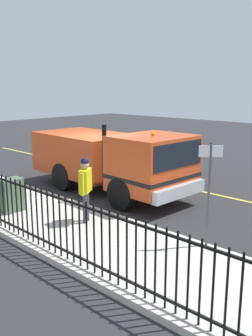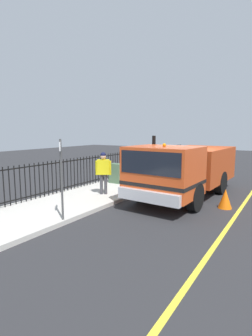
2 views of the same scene
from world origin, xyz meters
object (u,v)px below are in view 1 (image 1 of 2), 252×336
(worker_standing, at_px, (85,183))
(traffic_cone, at_px, (159,177))
(street_sign, at_px, (209,182))
(work_truck, at_px, (115,157))
(utility_cabinet, at_px, (11,195))

(worker_standing, relative_size, traffic_cone, 2.51)
(traffic_cone, relative_size, street_sign, 0.29)
(worker_standing, height_order, street_sign, street_sign)
(work_truck, height_order, street_sign, work_truck)
(worker_standing, relative_size, street_sign, 0.73)
(worker_standing, xyz_separation_m, utility_cabinet, (0.88, -2.14, -0.56))
(utility_cabinet, distance_m, traffic_cone, 5.41)
(utility_cabinet, bearing_deg, street_sign, 108.60)
(work_truck, xyz_separation_m, worker_standing, (2.69, 1.64, -0.08))
(worker_standing, distance_m, traffic_cone, 4.63)
(work_truck, relative_size, street_sign, 2.75)
(street_sign, bearing_deg, work_truck, -111.40)
(worker_standing, xyz_separation_m, street_sign, (-0.86, 3.03, 0.41))
(work_truck, bearing_deg, utility_cabinet, -5.48)
(traffic_cone, bearing_deg, worker_standing, 13.97)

